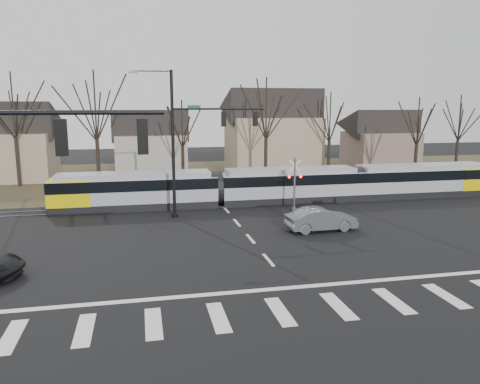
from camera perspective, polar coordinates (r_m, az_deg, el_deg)
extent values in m
plane|color=black|center=(22.49, 4.87, -9.86)|extent=(140.00, 140.00, 0.00)
cube|color=#38331E|center=(53.10, -5.20, 1.95)|extent=(140.00, 28.00, 0.01)
cube|color=silver|center=(18.50, -26.11, -15.55)|extent=(0.60, 2.60, 0.01)
cube|color=silver|center=(18.06, -18.43, -15.64)|extent=(0.60, 2.60, 0.01)
cube|color=silver|center=(17.93, -10.50, -15.46)|extent=(0.60, 2.60, 0.01)
cube|color=silver|center=(18.12, -2.63, -14.99)|extent=(0.60, 2.60, 0.01)
cube|color=silver|center=(18.62, 4.91, -14.29)|extent=(0.60, 2.60, 0.01)
cube|color=silver|center=(19.41, 11.89, -13.43)|extent=(0.60, 2.60, 0.01)
cube|color=silver|center=(20.45, 18.21, -12.47)|extent=(0.60, 2.60, 0.01)
cube|color=silver|center=(21.70, 23.81, -11.50)|extent=(0.60, 2.60, 0.01)
cube|color=silver|center=(20.89, 6.33, -11.50)|extent=(28.00, 0.35, 0.01)
cube|color=silver|center=(24.29, 3.49, -8.27)|extent=(0.18, 2.00, 0.01)
cube|color=silver|center=(27.99, 1.29, -5.71)|extent=(0.18, 2.00, 0.01)
cube|color=silver|center=(31.76, -0.38, -3.75)|extent=(0.18, 2.00, 0.01)
cube|color=silver|center=(35.58, -1.68, -2.21)|extent=(0.18, 2.00, 0.01)
cube|color=silver|center=(39.44, -2.73, -0.97)|extent=(0.18, 2.00, 0.01)
cube|color=silver|center=(43.32, -3.60, 0.05)|extent=(0.18, 2.00, 0.01)
cube|color=silver|center=(47.22, -4.32, 0.90)|extent=(0.18, 2.00, 0.01)
cube|color=silver|center=(51.14, -4.93, 1.63)|extent=(0.18, 2.00, 0.01)
cube|color=#59595E|center=(36.63, -2.00, -1.81)|extent=(90.00, 0.12, 0.06)
cube|color=#59595E|center=(37.98, -2.37, -1.37)|extent=(90.00, 0.12, 0.06)
cube|color=gray|center=(36.72, -12.68, 0.15)|extent=(12.49, 2.69, 2.81)
cube|color=black|center=(36.62, -12.71, 1.03)|extent=(12.51, 2.73, 0.82)
cube|color=#E2C306|center=(37.07, -19.97, 0.01)|extent=(3.07, 2.75, 1.87)
cube|color=gray|center=(38.62, 6.18, 0.85)|extent=(11.53, 2.69, 2.81)
cube|color=black|center=(38.53, 6.19, 1.68)|extent=(11.55, 2.73, 0.82)
cube|color=gray|center=(43.86, 21.26, 1.34)|extent=(12.49, 2.69, 2.81)
cube|color=black|center=(43.78, 21.31, 2.07)|extent=(12.51, 2.73, 0.82)
cube|color=#E2C306|center=(46.59, 26.12, 1.58)|extent=(3.07, 2.75, 1.87)
imported|color=#4F5356|center=(30.06, 9.86, -3.29)|extent=(2.11, 4.68, 1.48)
cylinder|color=black|center=(14.38, -22.44, 8.94)|extent=(6.50, 0.14, 0.14)
cube|color=black|center=(14.35, -20.96, 6.23)|extent=(0.32, 0.32, 1.05)
sphere|color=#FF0C07|center=(14.34, -21.05, 7.54)|extent=(0.22, 0.22, 0.22)
cube|color=black|center=(14.19, -11.79, 6.65)|extent=(0.32, 0.32, 1.05)
sphere|color=#FF0C07|center=(14.17, -11.84, 7.98)|extent=(0.22, 0.22, 0.22)
cylinder|color=black|center=(32.84, -8.17, 5.63)|extent=(0.22, 0.22, 10.20)
cylinder|color=black|center=(33.61, -7.95, -2.81)|extent=(0.44, 0.44, 0.30)
cylinder|color=black|center=(33.12, -2.58, 10.09)|extent=(6.50, 0.14, 0.14)
cube|color=#0C5926|center=(32.87, -5.64, 10.31)|extent=(0.90, 0.03, 0.22)
cube|color=black|center=(33.18, -2.01, 8.89)|extent=(0.32, 0.32, 1.05)
sphere|color=#FF0C07|center=(33.17, -2.01, 9.46)|extent=(0.22, 0.22, 0.22)
cube|color=black|center=(33.65, 1.86, 8.91)|extent=(0.32, 0.32, 1.05)
sphere|color=#FF0C07|center=(33.65, 1.86, 9.47)|extent=(0.22, 0.22, 0.22)
cube|color=#59595B|center=(32.74, -12.90, 14.08)|extent=(0.55, 0.22, 0.14)
cylinder|color=#59595B|center=(35.29, 6.66, 0.92)|extent=(0.14, 0.14, 4.00)
cylinder|color=#59595B|center=(35.65, 6.60, -2.10)|extent=(0.36, 0.36, 0.20)
cube|color=silver|center=(35.09, 6.71, 3.17)|extent=(0.95, 0.04, 0.95)
cube|color=silver|center=(35.09, 6.71, 3.17)|extent=(0.95, 0.04, 0.95)
cube|color=black|center=(35.20, 6.68, 1.88)|extent=(1.00, 0.10, 0.12)
sphere|color=#FF0C07|center=(34.99, 6.03, 1.84)|extent=(0.18, 0.18, 0.18)
sphere|color=#FF0C07|center=(35.27, 7.42, 1.88)|extent=(0.18, 0.18, 0.18)
cube|color=gray|center=(56.13, -26.27, 3.94)|extent=(9.00, 8.00, 5.00)
cube|color=gray|center=(56.44, -10.79, 4.60)|extent=(8.00, 7.00, 4.50)
cube|color=gray|center=(55.48, 3.93, 5.70)|extent=(10.00, 8.00, 6.50)
cube|color=#6C5650|center=(63.14, 16.66, 4.95)|extent=(8.00, 7.00, 4.50)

